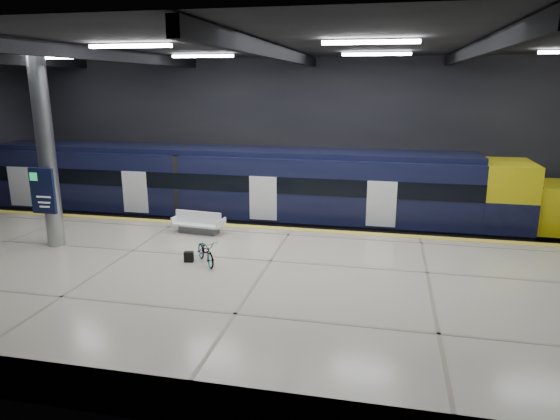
% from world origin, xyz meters
% --- Properties ---
extents(ground, '(30.00, 30.00, 0.00)m').
position_xyz_m(ground, '(0.00, 0.00, 0.00)').
color(ground, black).
rests_on(ground, ground).
extents(room_shell, '(30.10, 16.10, 8.05)m').
position_xyz_m(room_shell, '(-0.00, 0.00, 5.72)').
color(room_shell, black).
rests_on(room_shell, ground).
extents(platform, '(30.00, 11.00, 1.10)m').
position_xyz_m(platform, '(0.00, -2.50, 0.55)').
color(platform, '#B9B29D').
rests_on(platform, ground).
extents(safety_strip, '(30.00, 0.40, 0.01)m').
position_xyz_m(safety_strip, '(0.00, 2.75, 1.11)').
color(safety_strip, yellow).
rests_on(safety_strip, platform).
extents(rails, '(30.00, 1.52, 0.16)m').
position_xyz_m(rails, '(0.00, 5.50, 0.08)').
color(rails, gray).
rests_on(rails, ground).
extents(train, '(29.40, 2.84, 3.79)m').
position_xyz_m(train, '(-2.73, 5.50, 2.06)').
color(train, black).
rests_on(train, ground).
extents(bench, '(2.07, 1.03, 0.88)m').
position_xyz_m(bench, '(-3.48, 1.48, 1.41)').
color(bench, '#595B60').
rests_on(bench, platform).
extents(bicycle, '(1.38, 1.56, 0.82)m').
position_xyz_m(bicycle, '(-2.01, -1.67, 1.51)').
color(bicycle, '#99999E').
rests_on(bicycle, platform).
extents(pannier_bag, '(0.32, 0.22, 0.35)m').
position_xyz_m(pannier_bag, '(-2.61, -1.67, 1.28)').
color(pannier_bag, black).
rests_on(pannier_bag, platform).
extents(info_column, '(0.90, 0.78, 6.90)m').
position_xyz_m(info_column, '(-8.00, -1.03, 4.46)').
color(info_column, '#9EA0A5').
rests_on(info_column, platform).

